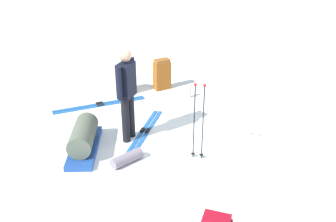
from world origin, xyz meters
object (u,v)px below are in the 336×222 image
(sleeping_mat_rolled, at_px, (127,158))
(thermos_bottle, at_px, (190,92))
(gear_sled, at_px, (84,138))
(skier_standing, at_px, (127,91))
(ski_poles_planted_near, at_px, (199,118))
(ski_pair_near, at_px, (145,131))
(backpack_bright, at_px, (162,75))
(backpack_small_spare, at_px, (126,80))
(ski_pair_far, at_px, (100,105))

(sleeping_mat_rolled, height_order, thermos_bottle, thermos_bottle)
(thermos_bottle, bearing_deg, gear_sled, 78.46)
(skier_standing, relative_size, thermos_bottle, 6.54)
(ski_poles_planted_near, xyz_separation_m, sleeping_mat_rolled, (0.92, 0.72, -0.66))
(gear_sled, height_order, thermos_bottle, gear_sled)
(ski_pair_near, height_order, ski_poles_planted_near, ski_poles_planted_near)
(ski_pair_near, xyz_separation_m, gear_sled, (0.57, 1.04, 0.21))
(backpack_bright, height_order, thermos_bottle, backpack_bright)
(ski_poles_planted_near, height_order, gear_sled, ski_poles_planted_near)
(ski_pair_near, relative_size, backpack_bright, 2.35)
(backpack_bright, bearing_deg, backpack_small_spare, 43.95)
(backpack_small_spare, bearing_deg, ski_poles_planted_near, 148.80)
(skier_standing, height_order, ski_pair_near, skier_standing)
(gear_sled, xyz_separation_m, thermos_bottle, (-0.58, -2.85, -0.09))
(backpack_small_spare, relative_size, thermos_bottle, 2.35)
(skier_standing, distance_m, backpack_small_spare, 2.18)
(skier_standing, distance_m, ski_pair_near, 1.01)
(backpack_small_spare, distance_m, sleeping_mat_rolled, 2.87)
(thermos_bottle, bearing_deg, ski_poles_planted_near, 120.41)
(backpack_small_spare, height_order, gear_sled, backpack_small_spare)
(backpack_small_spare, relative_size, sleeping_mat_rolled, 1.11)
(backpack_bright, relative_size, gear_sled, 0.53)
(skier_standing, distance_m, gear_sled, 1.11)
(ski_pair_near, bearing_deg, skier_standing, 70.57)
(ski_pair_far, relative_size, gear_sled, 1.24)
(backpack_bright, distance_m, sleeping_mat_rolled, 3.10)
(thermos_bottle, bearing_deg, ski_pair_near, 89.62)
(skier_standing, bearing_deg, backpack_small_spare, -52.59)
(ski_pair_far, height_order, thermos_bottle, thermos_bottle)
(gear_sled, bearing_deg, skier_standing, -122.65)
(ski_poles_planted_near, xyz_separation_m, gear_sled, (1.80, 0.77, -0.52))
(backpack_bright, xyz_separation_m, sleeping_mat_rolled, (-1.08, 2.90, -0.27))
(skier_standing, distance_m, ski_pair_far, 1.83)
(skier_standing, bearing_deg, ski_pair_far, -30.86)
(backpack_bright, bearing_deg, skier_standing, 106.11)
(skier_standing, relative_size, ski_pair_near, 0.99)
(skier_standing, xyz_separation_m, gear_sled, (0.45, 0.70, -0.73))
(skier_standing, relative_size, ski_pair_far, 1.01)
(skier_standing, relative_size, sleeping_mat_rolled, 3.09)
(backpack_bright, height_order, gear_sled, backpack_bright)
(ski_poles_planted_near, bearing_deg, backpack_small_spare, -31.20)
(ski_poles_planted_near, bearing_deg, gear_sled, 23.10)
(skier_standing, height_order, backpack_bright, skier_standing)
(sleeping_mat_rolled, distance_m, thermos_bottle, 2.82)
(ski_pair_near, height_order, gear_sled, gear_sled)
(backpack_bright, relative_size, thermos_bottle, 2.80)
(ski_pair_far, relative_size, sleeping_mat_rolled, 3.07)
(backpack_small_spare, xyz_separation_m, ski_poles_planted_near, (-2.61, 1.58, 0.45))
(gear_sled, bearing_deg, ski_pair_near, -118.68)
(ski_pair_near, xyz_separation_m, ski_poles_planted_near, (-1.23, 0.27, 0.73))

